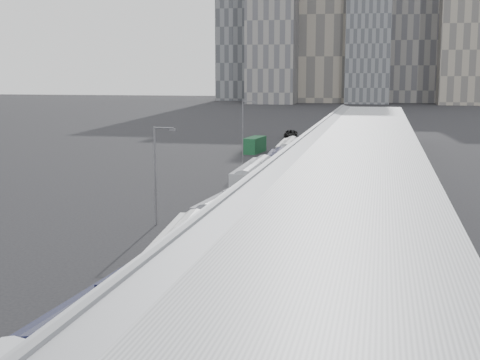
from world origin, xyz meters
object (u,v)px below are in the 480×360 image
(street_lamp_near, at_px, (157,169))
(bus_5, at_px, (277,169))
(suv, at_px, (291,134))
(shipping_container, at_px, (255,145))
(bus_1, at_px, (106,332))
(bus_3, at_px, (229,215))
(street_lamp_far, at_px, (244,129))
(bus_2, at_px, (181,260))
(bus_6, at_px, (289,155))
(bus_4, at_px, (255,183))

(street_lamp_near, bearing_deg, bus_5, 75.72)
(suv, bearing_deg, shipping_container, -101.46)
(bus_1, height_order, bus_3, bus_1)
(bus_1, xyz_separation_m, street_lamp_far, (-7.24, 67.43, 4.04))
(bus_2, height_order, bus_5, bus_5)
(bus_3, distance_m, bus_6, 43.86)
(street_lamp_near, distance_m, street_lamp_far, 38.89)
(bus_5, bearing_deg, bus_1, -93.68)
(shipping_container, bearing_deg, bus_2, -76.23)
(bus_6, xyz_separation_m, shipping_container, (-8.05, 14.87, -0.25))
(bus_4, height_order, suv, bus_4)
(bus_6, distance_m, street_lamp_far, 8.17)
(shipping_container, relative_size, suv, 1.12)
(bus_4, relative_size, bus_6, 1.06)
(street_lamp_far, xyz_separation_m, suv, (0.65, 46.60, -4.74))
(street_lamp_near, bearing_deg, street_lamp_far, 90.05)
(bus_2, relative_size, bus_5, 0.98)
(bus_5, bearing_deg, shipping_container, 101.80)
(bus_1, height_order, bus_5, bus_5)
(bus_3, height_order, street_lamp_far, street_lamp_far)
(bus_5, bearing_deg, street_lamp_far, 115.26)
(bus_1, relative_size, street_lamp_near, 1.42)
(street_lamp_far, distance_m, suv, 46.84)
(bus_1, bearing_deg, bus_4, 95.60)
(bus_5, distance_m, bus_6, 15.74)
(bus_4, distance_m, bus_5, 12.15)
(shipping_container, xyz_separation_m, suv, (2.52, 28.16, -0.50))
(bus_3, xyz_separation_m, suv, (-6.34, 86.89, -0.64))
(bus_3, relative_size, suv, 1.99)
(bus_4, bearing_deg, suv, 93.97)
(bus_1, height_order, suv, bus_1)
(street_lamp_near, bearing_deg, shipping_container, 91.91)
(bus_3, relative_size, bus_4, 0.88)
(bus_6, bearing_deg, bus_2, -91.77)
(bus_3, relative_size, street_lamp_far, 1.25)
(bus_1, xyz_separation_m, street_lamp_near, (-7.20, 28.54, 3.63))
(bus_1, xyz_separation_m, bus_4, (-1.01, 43.14, 0.16))
(street_lamp_near, bearing_deg, suv, 89.59)
(bus_4, bearing_deg, bus_5, 86.58)
(bus_2, height_order, bus_3, bus_2)
(bus_3, bearing_deg, bus_4, 98.25)
(bus_1, relative_size, shipping_container, 1.86)
(bus_5, xyz_separation_m, street_lamp_near, (-6.80, -26.73, 3.59))
(bus_4, bearing_deg, street_lamp_near, -113.50)
(bus_1, relative_size, bus_4, 0.92)
(bus_3, bearing_deg, street_lamp_far, 105.36)
(bus_6, bearing_deg, shipping_container, 115.73)
(suv, bearing_deg, bus_6, -89.03)
(bus_1, height_order, bus_4, bus_4)
(bus_4, relative_size, shipping_container, 2.02)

